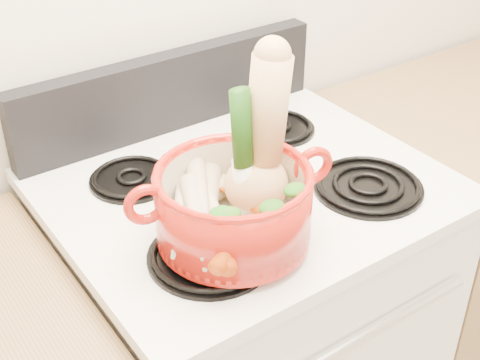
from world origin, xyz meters
TOP-DOWN VIEW (x-y plane):
  - stove_body at (0.00, 1.40)m, footprint 0.76×0.65m
  - cooktop at (0.00, 1.40)m, footprint 0.78×0.67m
  - control_backsplash at (0.00, 1.70)m, footprint 0.76×0.05m
  - oven_handle at (0.00, 1.06)m, footprint 0.60×0.02m
  - burner_front_left at (-0.19, 1.24)m, footprint 0.22×0.22m
  - burner_front_right at (0.19, 1.24)m, footprint 0.22×0.22m
  - burner_back_left at (-0.19, 1.54)m, footprint 0.17×0.17m
  - burner_back_right at (0.19, 1.54)m, footprint 0.17×0.17m
  - dutch_oven at (-0.14, 1.25)m, footprint 0.32×0.32m
  - pot_handle_left at (-0.29, 1.28)m, footprint 0.08×0.03m
  - pot_handle_right at (0.02, 1.22)m, footprint 0.08×0.03m
  - squash at (-0.06, 1.27)m, footprint 0.18×0.16m
  - leek at (-0.11, 1.26)m, footprint 0.04×0.06m
  - ginger at (-0.12, 1.33)m, footprint 0.08×0.06m
  - parsnip_0 at (-0.18, 1.27)m, footprint 0.18×0.23m
  - parsnip_1 at (-0.22, 1.29)m, footprint 0.14×0.17m
  - parsnip_2 at (-0.16, 1.28)m, footprint 0.08×0.18m
  - parsnip_3 at (-0.21, 1.25)m, footprint 0.12×0.19m
  - parsnip_4 at (-0.18, 1.28)m, footprint 0.13×0.22m
  - carrot_0 at (-0.15, 1.20)m, footprint 0.05×0.18m
  - carrot_1 at (-0.19, 1.19)m, footprint 0.09×0.14m
  - carrot_2 at (-0.10, 1.23)m, footprint 0.07×0.17m
  - carrot_3 at (-0.19, 1.17)m, footprint 0.13×0.10m

SIDE VIEW (x-z plane):
  - stove_body at x=0.00m, z-range 0.00..0.92m
  - oven_handle at x=0.00m, z-range 0.77..0.79m
  - cooktop at x=0.00m, z-range 0.92..0.95m
  - burner_front_left at x=-0.19m, z-range 0.95..0.97m
  - burner_front_right at x=0.19m, z-range 0.95..0.97m
  - burner_back_left at x=-0.19m, z-range 0.95..0.97m
  - burner_back_right at x=0.19m, z-range 0.95..0.97m
  - carrot_0 at x=-0.15m, z-range 0.99..1.04m
  - ginger at x=-0.12m, z-range 1.00..1.04m
  - parsnip_0 at x=-0.18m, z-range 0.99..1.05m
  - carrot_1 at x=-0.19m, z-range 1.00..1.04m
  - parsnip_1 at x=-0.22m, z-range 1.00..1.05m
  - carrot_2 at x=-0.10m, z-range 1.00..1.05m
  - parsnip_2 at x=-0.16m, z-range 1.00..1.06m
  - carrot_3 at x=-0.19m, z-range 1.01..1.05m
  - dutch_oven at x=-0.14m, z-range 0.97..1.10m
  - parsnip_3 at x=-0.21m, z-range 1.01..1.07m
  - control_backsplash at x=0.00m, z-range 0.95..1.13m
  - parsnip_4 at x=-0.18m, z-range 1.01..1.07m
  - pot_handle_left at x=-0.29m, z-range 1.04..1.12m
  - pot_handle_right at x=0.02m, z-range 1.04..1.12m
  - leek at x=-0.11m, z-range 0.99..1.25m
  - squash at x=-0.06m, z-range 0.99..1.29m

